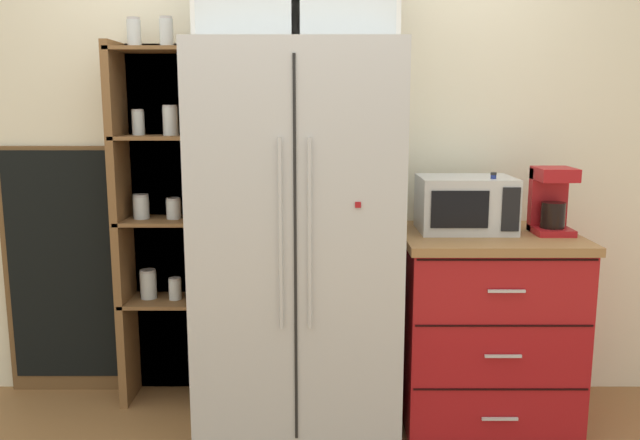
% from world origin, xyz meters
% --- Properties ---
extents(ground_plane, '(10.59, 10.59, 0.00)m').
position_xyz_m(ground_plane, '(0.00, 0.00, 0.00)').
color(ground_plane, olive).
extents(wall_back_cream, '(4.90, 0.10, 2.55)m').
position_xyz_m(wall_back_cream, '(0.00, 0.40, 1.27)').
color(wall_back_cream, silver).
rests_on(wall_back_cream, ground).
extents(refrigerator, '(0.93, 0.70, 1.79)m').
position_xyz_m(refrigerator, '(0.00, 0.01, 0.89)').
color(refrigerator, silver).
rests_on(refrigerator, ground).
extents(pantry_shelf_column, '(0.44, 0.30, 1.92)m').
position_xyz_m(pantry_shelf_column, '(-0.71, 0.28, 0.95)').
color(pantry_shelf_column, '#933D3B').
rests_on(pantry_shelf_column, ground).
extents(counter_cabinet, '(0.82, 0.68, 0.92)m').
position_xyz_m(counter_cabinet, '(0.90, 0.03, 0.46)').
color(counter_cabinet, '#A8161C').
rests_on(counter_cabinet, ground).
extents(microwave, '(0.44, 0.33, 0.26)m').
position_xyz_m(microwave, '(0.79, 0.08, 1.05)').
color(microwave, silver).
rests_on(microwave, counter_cabinet).
extents(coffee_maker, '(0.17, 0.20, 0.31)m').
position_xyz_m(coffee_maker, '(1.18, 0.04, 1.07)').
color(coffee_maker, '#A8161C').
rests_on(coffee_maker, counter_cabinet).
extents(mug_sage, '(0.11, 0.07, 0.09)m').
position_xyz_m(mug_sage, '(0.90, -0.04, 0.96)').
color(mug_sage, '#8CA37F').
rests_on(mug_sage, counter_cabinet).
extents(bottle_cobalt, '(0.07, 0.07, 0.29)m').
position_xyz_m(bottle_cobalt, '(0.90, -0.01, 1.05)').
color(bottle_cobalt, navy).
rests_on(bottle_cobalt, counter_cabinet).
extents(chalkboard_menu, '(0.60, 0.04, 1.30)m').
position_xyz_m(chalkboard_menu, '(-1.25, 0.33, 0.66)').
color(chalkboard_menu, brown).
rests_on(chalkboard_menu, ground).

